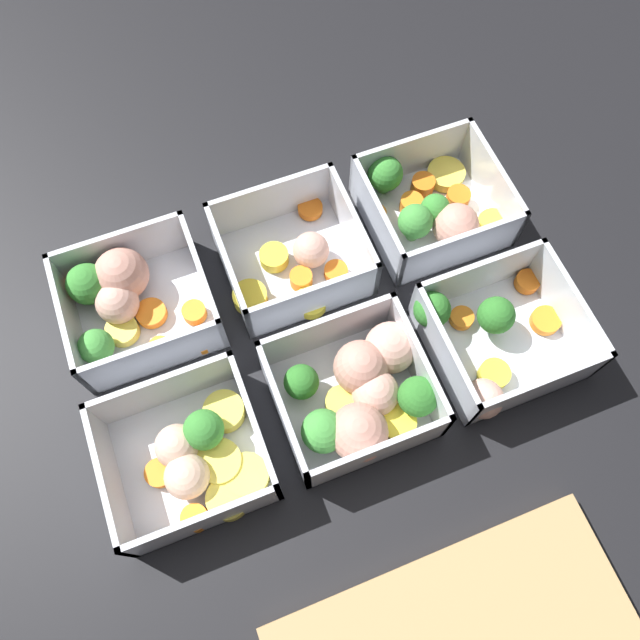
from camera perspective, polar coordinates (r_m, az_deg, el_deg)
ground_plane at (r=0.60m, az=-0.00°, el=-0.77°), size 4.00×4.00×0.00m
container_near_left at (r=0.65m, az=10.24°, el=10.13°), size 0.14×0.13×0.06m
container_near_center at (r=0.61m, az=-2.45°, el=5.63°), size 0.14×0.14×0.06m
container_near_right at (r=0.61m, az=-17.42°, el=1.87°), size 0.14×0.13×0.06m
container_far_left at (r=0.59m, az=15.45°, el=-1.51°), size 0.14×0.13×0.06m
container_far_center at (r=0.55m, az=3.85°, el=-6.61°), size 0.15×0.14×0.06m
container_far_right at (r=0.55m, az=-11.39°, el=-12.10°), size 0.13×0.13×0.06m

